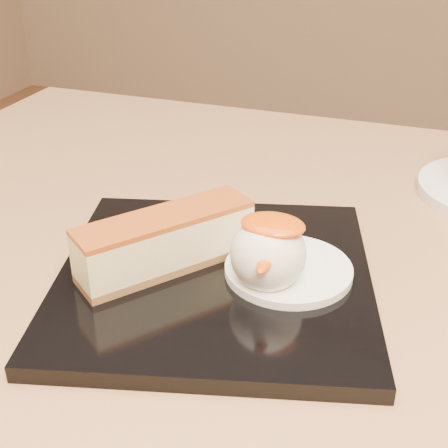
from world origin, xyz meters
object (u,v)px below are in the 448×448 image
at_px(table, 217,448).
at_px(ice_cream_scoop, 268,254).
at_px(cheesecake, 165,241).
at_px(dessert_plate, 215,278).

relative_size(table, ice_cream_scoop, 15.58).
bearing_deg(ice_cream_scoop, cheesecake, 180.00).
xyz_separation_m(dessert_plate, cheesecake, (-0.04, -0.00, 0.03)).
distance_m(dessert_plate, cheesecake, 0.04).
height_order(cheesecake, ice_cream_scoop, ice_cream_scoop).
relative_size(cheesecake, ice_cream_scoop, 2.39).
bearing_deg(dessert_plate, table, -63.02).
height_order(table, dessert_plate, dessert_plate).
height_order(table, cheesecake, cheesecake).
height_order(dessert_plate, cheesecake, cheesecake).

